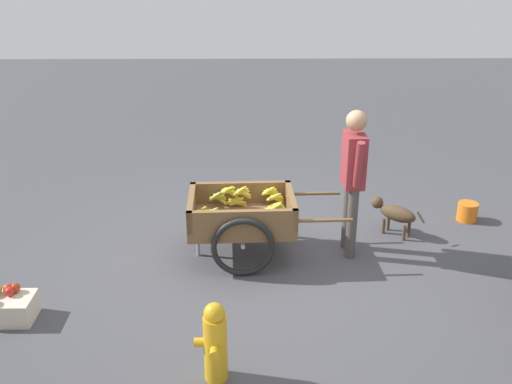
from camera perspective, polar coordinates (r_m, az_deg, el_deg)
name	(u,v)px	position (r m, az deg, el deg)	size (l,w,h in m)	color
ground_plane	(265,257)	(6.18, 0.94, -6.52)	(24.00, 24.00, 0.00)	#47474C
fruit_cart	(243,217)	(6.05, -1.35, -2.51)	(1.68, 0.96, 0.73)	brown
vendor_person	(353,171)	(5.98, 9.61, 2.09)	(0.21, 0.58, 1.58)	#4C4742
dog	(394,213)	(6.74, 13.58, -2.01)	(0.53, 0.49, 0.40)	#4C3823
fire_hydrant	(215,342)	(4.45, -4.08, -14.62)	(0.25, 0.25, 0.67)	gold
plastic_bucket	(467,212)	(7.41, 20.23, -1.84)	(0.24, 0.24, 0.22)	orange
mixed_fruit_crate	(8,306)	(5.62, -23.38, -10.38)	(0.44, 0.32, 0.31)	beige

